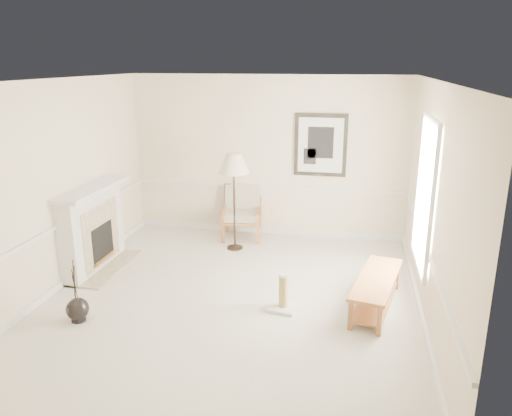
{
  "coord_description": "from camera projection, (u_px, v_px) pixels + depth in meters",
  "views": [
    {
      "loc": [
        1.54,
        -6.03,
        3.14
      ],
      "look_at": [
        0.2,
        0.7,
        1.09
      ],
      "focal_mm": 35.0,
      "sensor_mm": 36.0,
      "label": 1
    }
  ],
  "objects": [
    {
      "name": "ground",
      "position": [
        232.0,
        298.0,
        6.85
      ],
      "size": [
        5.5,
        5.5,
        0.0
      ],
      "primitive_type": "plane",
      "color": "silver",
      "rests_on": "ground"
    },
    {
      "name": "room",
      "position": [
        242.0,
        164.0,
        6.36
      ],
      "size": [
        5.04,
        5.54,
        2.92
      ],
      "color": "beige",
      "rests_on": "ground"
    },
    {
      "name": "fireplace",
      "position": [
        93.0,
        229.0,
        7.67
      ],
      "size": [
        0.64,
        1.64,
        1.31
      ],
      "color": "white",
      "rests_on": "ground"
    },
    {
      "name": "floor_vase",
      "position": [
        78.0,
        310.0,
        6.2
      ],
      "size": [
        0.28,
        0.28,
        0.83
      ],
      "rotation": [
        0.0,
        0.0,
        0.31
      ],
      "color": "black",
      "rests_on": "ground"
    },
    {
      "name": "armchair",
      "position": [
        242.0,
        210.0,
        9.14
      ],
      "size": [
        0.8,
        0.84,
        0.93
      ],
      "rotation": [
        0.0,
        0.0,
        0.15
      ],
      "color": "#9E6132",
      "rests_on": "ground"
    },
    {
      "name": "floor_lamp",
      "position": [
        234.0,
        166.0,
        8.22
      ],
      "size": [
        0.54,
        0.54,
        1.67
      ],
      "rotation": [
        0.0,
        0.0,
        -0.03
      ],
      "color": "black",
      "rests_on": "ground"
    },
    {
      "name": "bench",
      "position": [
        376.0,
        288.0,
        6.5
      ],
      "size": [
        0.76,
        1.57,
        0.43
      ],
      "rotation": [
        0.0,
        0.0,
        -0.21
      ],
      "color": "#9E6132",
      "rests_on": "ground"
    },
    {
      "name": "scratching_post",
      "position": [
        283.0,
        298.0,
        6.5
      ],
      "size": [
        0.4,
        0.4,
        0.5
      ],
      "rotation": [
        0.0,
        0.0,
        -0.15
      ],
      "color": "white",
      "rests_on": "ground"
    }
  ]
}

